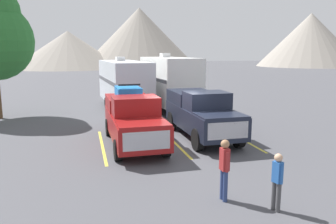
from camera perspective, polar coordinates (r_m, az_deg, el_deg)
The scene contains 11 objects.
ground_plane at distance 15.12m, azimuth 1.38°, elevation -5.46°, with size 240.00×240.00×0.00m, color #47474C.
pickup_truck_a at distance 14.98m, azimuth -6.01°, elevation -0.92°, with size 2.20×5.90×2.61m.
pickup_truck_b at distance 16.21m, azimuth 5.62°, elevation -0.05°, with size 2.21×5.90×2.28m.
lot_stripe_a at distance 15.08m, azimuth -11.11°, elevation -5.68°, with size 0.12×5.50×0.01m, color gold.
lot_stripe_b at distance 15.57m, azimuth 0.91°, elevation -4.98°, with size 0.12×5.50×0.01m, color gold.
lot_stripe_c at distance 16.68m, azimuth 11.73°, elevation -4.15°, with size 0.12×5.50×0.01m, color gold.
camper_trailer_a at distance 24.03m, azimuth -7.53°, elevation 5.10°, with size 3.04×9.17×3.71m.
camper_trailer_b at distance 23.79m, azimuth 0.23°, elevation 5.44°, with size 3.02×8.03×3.97m.
person_a at distance 9.21m, azimuth 18.10°, elevation -10.66°, with size 0.24×0.33×1.55m.
person_b at distance 9.44m, azimuth 9.58°, elevation -9.02°, with size 0.24×0.39×1.75m.
mountain_ridge at distance 85.76m, azimuth -14.03°, elevation 11.73°, with size 137.54×38.44×15.09m.
Camera 1 is at (-3.92, -14.02, 4.11)m, focal length 35.81 mm.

